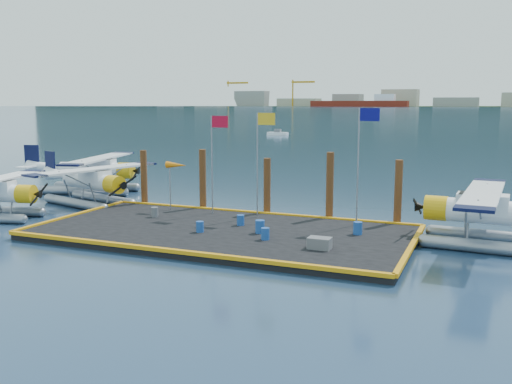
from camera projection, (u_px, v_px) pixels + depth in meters
ground at (222, 236)px, 30.96m from camera, size 4000.00×4000.00×0.00m
dock at (222, 233)px, 30.93m from camera, size 20.00×10.00×0.40m
dock_bumpers at (222, 228)px, 30.88m from camera, size 20.25×10.25×0.18m
seaplane_b at (92, 184)px, 39.89m from camera, size 9.34×10.04×3.58m
seaplane_c at (94, 172)px, 45.55m from camera, size 9.85×10.68×3.79m
seaplane_d at (491, 216)px, 28.25m from camera, size 9.58×10.56×3.75m
drum_0 at (155, 212)px, 34.16m from camera, size 0.42×0.42×0.59m
drum_1 at (265, 234)px, 28.52m from camera, size 0.43×0.43×0.60m
drum_2 at (260, 227)px, 29.92m from camera, size 0.49×0.49×0.69m
drum_3 at (200, 227)px, 30.17m from camera, size 0.41×0.41×0.58m
drum_4 at (358, 228)px, 29.63m from camera, size 0.47×0.47×0.66m
drum_5 at (241, 220)px, 31.83m from camera, size 0.42×0.42×0.59m
crate at (320, 243)px, 26.75m from camera, size 1.08×0.72×0.54m
flagpole_red at (215, 149)px, 34.61m from camera, size 1.14×0.08×6.00m
flagpole_yellow at (261, 149)px, 33.46m from camera, size 1.14×0.08×6.20m
flagpole_blue at (362, 149)px, 31.18m from camera, size 1.14×0.08×6.50m
windsock at (176, 166)px, 35.82m from camera, size 1.40×0.44×3.12m
piling_0 at (144, 180)px, 38.78m from camera, size 0.44×0.44×4.00m
piling_1 at (203, 182)px, 37.07m from camera, size 0.44×0.44×4.20m
piling_2 at (267, 189)px, 35.41m from camera, size 0.44×0.44×3.80m
piling_3 at (330, 188)px, 33.86m from camera, size 0.44×0.44×4.30m
piling_4 at (398, 195)px, 32.38m from camera, size 0.44×0.44×4.00m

